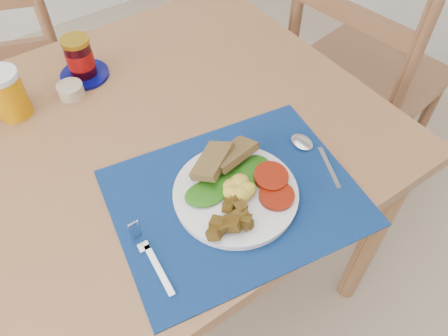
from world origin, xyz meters
name	(u,v)px	position (x,y,z in m)	size (l,w,h in m)	color
table	(85,186)	(0.00, 0.20, 0.67)	(1.40, 0.90, 0.75)	brown
chair_far	(12,67)	(0.02, 0.91, 0.55)	(0.51, 0.50, 1.08)	#512E1D
chair_end	(366,47)	(0.99, 0.25, 0.62)	(0.51, 0.53, 1.24)	#512E1D
placemat	(235,197)	(0.23, -0.07, 0.75)	(0.48, 0.37, 0.00)	black
breakfast_plate	(235,194)	(0.22, -0.07, 0.77)	(0.24, 0.24, 0.06)	silver
fork	(149,255)	(0.02, -0.09, 0.76)	(0.03, 0.16, 0.00)	#B2B5BA
spoon	(310,150)	(0.43, -0.07, 0.76)	(0.06, 0.17, 0.00)	#B2B5BA
juice_glass	(8,95)	(-0.05, 0.43, 0.80)	(0.08, 0.08, 0.11)	#CD7D05
ramekin	(71,90)	(0.08, 0.41, 0.77)	(0.06, 0.06, 0.03)	tan
jam_on_saucer	(81,60)	(0.14, 0.46, 0.80)	(0.12, 0.12, 0.11)	#05085B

